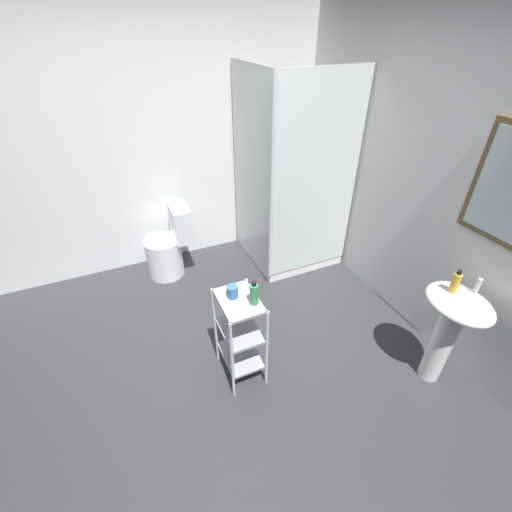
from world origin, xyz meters
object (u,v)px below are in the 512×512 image
body_wash_bottle_green (254,294)px  rinse_cup (232,292)px  hand_soap_bottle (456,282)px  shower_stall (285,223)px  pedestal_sink (451,321)px  storage_cart (240,331)px  toilet (168,248)px

body_wash_bottle_green → rinse_cup: (-0.12, -0.11, -0.04)m
hand_soap_bottle → shower_stall: bearing=-171.7°
pedestal_sink → storage_cart: pedestal_sink is taller
toilet → hand_soap_bottle: (2.06, 1.50, 0.57)m
pedestal_sink → body_wash_bottle_green: body_wash_bottle_green is taller
storage_cart → pedestal_sink: bearing=64.5°
shower_stall → storage_cart: 1.62m
hand_soap_bottle → pedestal_sink: bearing=20.5°
shower_stall → rinse_cup: bearing=-41.4°
pedestal_sink → hand_soap_bottle: hand_soap_bottle is taller
toilet → rinse_cup: 1.54m
pedestal_sink → storage_cart: (-0.63, -1.32, -0.14)m
toilet → storage_cart: size_ratio=1.03×
shower_stall → pedestal_sink: size_ratio=2.47×
storage_cart → hand_soap_bottle: 1.48m
storage_cart → rinse_cup: 0.35m
rinse_cup → toilet: bearing=-172.7°
shower_stall → pedestal_sink: (1.87, 0.29, 0.12)m
body_wash_bottle_green → rinse_cup: 0.16m
toilet → storage_cart: toilet is taller
hand_soap_bottle → body_wash_bottle_green: bearing=-112.2°
storage_cart → hand_soap_bottle: (0.57, 1.29, 0.45)m
pedestal_sink → body_wash_bottle_green: bearing=-114.3°
shower_stall → body_wash_bottle_green: 1.66m
shower_stall → body_wash_bottle_green: size_ratio=11.13×
shower_stall → toilet: bearing=-101.5°
body_wash_bottle_green → hand_soap_bottle: bearing=67.8°
pedestal_sink → hand_soap_bottle: 0.31m
hand_soap_bottle → body_wash_bottle_green: 1.31m
toilet → body_wash_bottle_green: size_ratio=4.23×
storage_cart → rinse_cup: bearing=-152.3°
shower_stall → storage_cart: (1.25, -1.03, -0.03)m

